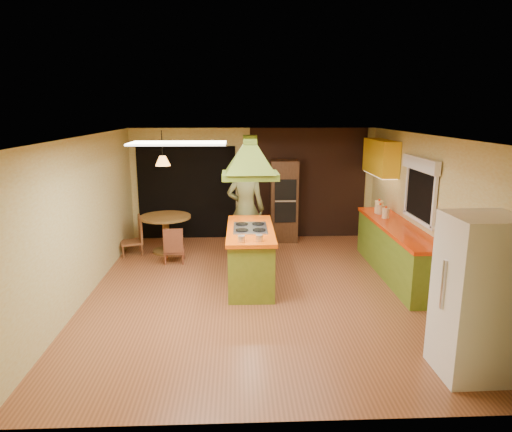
{
  "coord_description": "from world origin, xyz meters",
  "views": [
    {
      "loc": [
        -0.36,
        -7.01,
        2.9
      ],
      "look_at": [
        -0.05,
        0.45,
        1.15
      ],
      "focal_mm": 32.0,
      "sensor_mm": 36.0,
      "label": 1
    }
  ],
  "objects_px": {
    "wall_oven": "(284,201)",
    "canister_large": "(379,207)",
    "dining_table": "(166,227)",
    "kitchen_island": "(250,255)",
    "refrigerator": "(477,297)",
    "man": "(246,209)"
  },
  "relations": [
    {
      "from": "wall_oven",
      "to": "canister_large",
      "type": "bearing_deg",
      "value": -36.2
    },
    {
      "from": "wall_oven",
      "to": "dining_table",
      "type": "distance_m",
      "value": 2.67
    },
    {
      "from": "kitchen_island",
      "to": "dining_table",
      "type": "relative_size",
      "value": 1.87
    },
    {
      "from": "refrigerator",
      "to": "canister_large",
      "type": "distance_m",
      "value": 4.08
    },
    {
      "from": "man",
      "to": "kitchen_island",
      "type": "bearing_deg",
      "value": 99.34
    },
    {
      "from": "wall_oven",
      "to": "dining_table",
      "type": "relative_size",
      "value": 1.75
    },
    {
      "from": "kitchen_island",
      "to": "man",
      "type": "bearing_deg",
      "value": 92.74
    },
    {
      "from": "man",
      "to": "dining_table",
      "type": "height_order",
      "value": "man"
    },
    {
      "from": "dining_table",
      "to": "canister_large",
      "type": "distance_m",
      "value": 4.31
    },
    {
      "from": "man",
      "to": "refrigerator",
      "type": "height_order",
      "value": "man"
    },
    {
      "from": "kitchen_island",
      "to": "refrigerator",
      "type": "distance_m",
      "value": 3.74
    },
    {
      "from": "man",
      "to": "dining_table",
      "type": "xyz_separation_m",
      "value": [
        -1.64,
        0.48,
        -0.46
      ]
    },
    {
      "from": "kitchen_island",
      "to": "wall_oven",
      "type": "bearing_deg",
      "value": 72.81
    },
    {
      "from": "canister_large",
      "to": "wall_oven",
      "type": "bearing_deg",
      "value": 141.49
    },
    {
      "from": "wall_oven",
      "to": "kitchen_island",
      "type": "bearing_deg",
      "value": -105.44
    },
    {
      "from": "kitchen_island",
      "to": "canister_large",
      "type": "bearing_deg",
      "value": 26.33
    },
    {
      "from": "man",
      "to": "canister_large",
      "type": "xyz_separation_m",
      "value": [
        2.6,
        -0.08,
        0.04
      ]
    },
    {
      "from": "canister_large",
      "to": "dining_table",
      "type": "bearing_deg",
      "value": 172.42
    },
    {
      "from": "kitchen_island",
      "to": "canister_large",
      "type": "distance_m",
      "value": 2.89
    },
    {
      "from": "kitchen_island",
      "to": "man",
      "type": "relative_size",
      "value": 0.97
    },
    {
      "from": "man",
      "to": "canister_large",
      "type": "relative_size",
      "value": 8.32
    },
    {
      "from": "man",
      "to": "refrigerator",
      "type": "bearing_deg",
      "value": 127.5
    }
  ]
}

